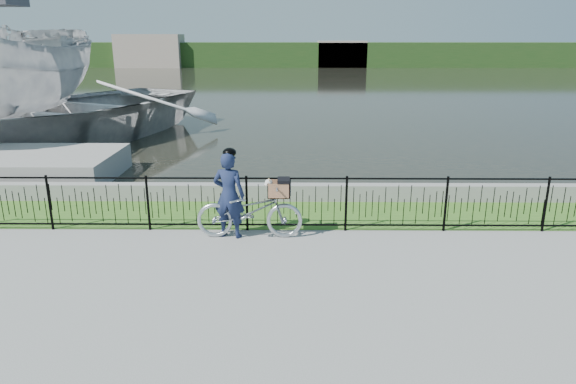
{
  "coord_description": "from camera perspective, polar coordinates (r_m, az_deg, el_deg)",
  "views": [
    {
      "loc": [
        -0.07,
        -8.2,
        3.81
      ],
      "look_at": [
        -0.16,
        1.0,
        1.0
      ],
      "focal_mm": 32.0,
      "sensor_mm": 36.0,
      "label": 1
    }
  ],
  "objects": [
    {
      "name": "water",
      "position": [
        41.38,
        0.7,
        11.69
      ],
      "size": [
        120.0,
        120.0,
        0.0
      ],
      "primitive_type": "plane",
      "color": "black",
      "rests_on": "ground"
    },
    {
      "name": "quay_wall",
      "position": [
        12.34,
        0.89,
        -0.03
      ],
      "size": [
        60.0,
        0.3,
        0.4
      ],
      "primitive_type": "cube",
      "color": "gray",
      "rests_on": "ground"
    },
    {
      "name": "fence",
      "position": [
        10.32,
        0.94,
        -1.29
      ],
      "size": [
        14.0,
        0.06,
        1.15
      ],
      "primitive_type": null,
      "color": "black",
      "rests_on": "ground"
    },
    {
      "name": "cyclist",
      "position": [
        9.98,
        -6.58,
        -0.2
      ],
      "size": [
        0.7,
        0.54,
        1.78
      ],
      "color": "#17203F",
      "rests_on": "ground"
    },
    {
      "name": "ground",
      "position": [
        9.04,
        0.98,
        -7.94
      ],
      "size": [
        120.0,
        120.0,
        0.0
      ],
      "primitive_type": "plane",
      "color": "gray",
      "rests_on": "ground"
    },
    {
      "name": "far_building_left",
      "position": [
        68.61,
        -15.08,
        14.9
      ],
      "size": [
        8.0,
        4.0,
        4.0
      ],
      "primitive_type": "cube",
      "color": "#A19081",
      "rests_on": "ground"
    },
    {
      "name": "far_treeline",
      "position": [
        68.24,
        0.67,
        15.03
      ],
      "size": [
        120.0,
        6.0,
        3.0
      ],
      "primitive_type": "cube",
      "color": "#25441A",
      "rests_on": "ground"
    },
    {
      "name": "boat_far",
      "position": [
        21.1,
        -22.41,
        8.46
      ],
      "size": [
        11.63,
        13.3,
        2.29
      ],
      "color": "#BCBCBB",
      "rests_on": "water"
    },
    {
      "name": "far_building_right",
      "position": [
        67.01,
        5.99,
        14.99
      ],
      "size": [
        6.0,
        3.0,
        3.2
      ],
      "primitive_type": "cube",
      "color": "#A19081",
      "rests_on": "ground"
    },
    {
      "name": "bicycle_rig",
      "position": [
        10.02,
        -4.24,
        -2.04
      ],
      "size": [
        2.06,
        0.72,
        1.21
      ],
      "color": "#B4BAC1",
      "rests_on": "ground"
    },
    {
      "name": "grass_strip",
      "position": [
        11.45,
        0.9,
        -2.43
      ],
      "size": [
        60.0,
        2.0,
        0.01
      ],
      "primitive_type": "cube",
      "color": "#3F6E22",
      "rests_on": "ground"
    }
  ]
}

